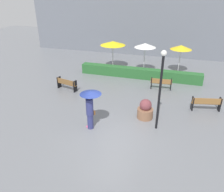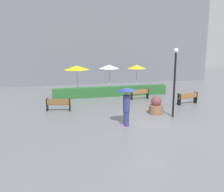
# 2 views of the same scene
# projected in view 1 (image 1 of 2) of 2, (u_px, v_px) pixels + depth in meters

# --- Properties ---
(ground_plane) EXTENTS (60.00, 60.00, 0.00)m
(ground_plane) POSITION_uv_depth(u_px,v_px,m) (107.00, 134.00, 11.31)
(ground_plane) COLOR slate
(bench_back_row) EXTENTS (1.56, 0.43, 0.84)m
(bench_back_row) POSITION_uv_depth(u_px,v_px,m) (161.00, 83.00, 16.21)
(bench_back_row) COLOR olive
(bench_back_row) RESTS_ON ground
(bench_far_left) EXTENTS (1.68, 0.74, 0.85)m
(bench_far_left) POSITION_uv_depth(u_px,v_px,m) (67.00, 83.00, 16.11)
(bench_far_left) COLOR brown
(bench_far_left) RESTS_ON ground
(bench_far_right) EXTENTS (1.76, 0.69, 0.87)m
(bench_far_right) POSITION_uv_depth(u_px,v_px,m) (206.00, 103.00, 13.30)
(bench_far_right) COLOR olive
(bench_far_right) RESTS_ON ground
(pedestrian_with_umbrella) EXTENTS (1.11, 1.11, 2.15)m
(pedestrian_with_umbrella) POSITION_uv_depth(u_px,v_px,m) (90.00, 104.00, 11.23)
(pedestrian_with_umbrella) COLOR navy
(pedestrian_with_umbrella) RESTS_ON ground
(planter_pot) EXTENTS (0.91, 0.91, 1.17)m
(planter_pot) POSITION_uv_depth(u_px,v_px,m) (145.00, 110.00, 12.57)
(planter_pot) COLOR brown
(planter_pot) RESTS_ON ground
(lamp_post) EXTENTS (0.28, 0.28, 4.24)m
(lamp_post) POSITION_uv_depth(u_px,v_px,m) (161.00, 84.00, 10.70)
(lamp_post) COLOR black
(lamp_post) RESTS_ON ground
(patio_umbrella_yellow) EXTENTS (2.25, 2.25, 2.57)m
(patio_umbrella_yellow) POSITION_uv_depth(u_px,v_px,m) (113.00, 43.00, 19.54)
(patio_umbrella_yellow) COLOR silver
(patio_umbrella_yellow) RESTS_ON ground
(patio_umbrella_white) EXTENTS (1.83, 1.83, 2.62)m
(patio_umbrella_white) POSITION_uv_depth(u_px,v_px,m) (145.00, 45.00, 18.58)
(patio_umbrella_white) COLOR silver
(patio_umbrella_white) RESTS_ON ground
(patio_umbrella_yellow_far) EXTENTS (1.80, 1.80, 2.48)m
(patio_umbrella_yellow_far) POSITION_uv_depth(u_px,v_px,m) (181.00, 47.00, 18.55)
(patio_umbrella_yellow_far) COLOR silver
(patio_umbrella_yellow_far) RESTS_ON ground
(hedge_strip) EXTENTS (10.04, 0.70, 0.83)m
(hedge_strip) POSITION_uv_depth(u_px,v_px,m) (139.00, 73.00, 18.33)
(hedge_strip) COLOR #28602D
(hedge_strip) RESTS_ON ground
(building_facade) EXTENTS (28.00, 1.20, 11.47)m
(building_facade) POSITION_uv_depth(u_px,v_px,m) (155.00, 0.00, 22.56)
(building_facade) COLOR slate
(building_facade) RESTS_ON ground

